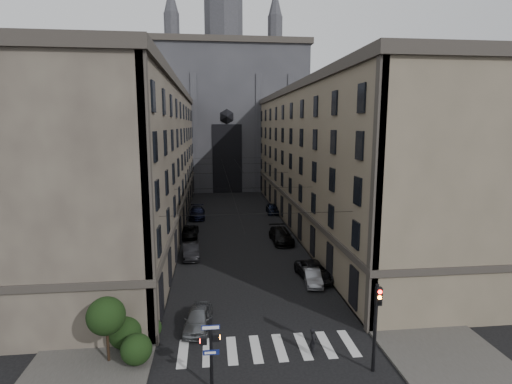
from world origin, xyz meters
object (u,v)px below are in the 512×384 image
object	(u,v)px
car_right_near	(312,277)
pedestrian	(313,341)
pedestrian_signal_left	(211,348)
traffic_light_right	(376,318)
car_left_near	(198,318)
car_left_midfar	(189,232)
gothic_tower	(225,107)
car_right_midfar	(281,235)
car_left_midnear	(191,251)
car_left_far	(197,213)
car_right_midnear	(314,271)
car_right_far	(272,209)

from	to	relation	value
car_right_near	pedestrian	size ratio (longest dim) A/B	2.38
pedestrian_signal_left	car_right_near	bearing A→B (deg)	56.23
traffic_light_right	car_left_near	size ratio (longest dim) A/B	1.23
pedestrian	car_left_midfar	bearing A→B (deg)	22.34
gothic_tower	car_right_midfar	size ratio (longest dim) A/B	10.17
gothic_tower	car_left_midnear	size ratio (longest dim) A/B	12.53
pedestrian	car_left_midnear	bearing A→B (deg)	27.66
car_left_midfar	car_right_midfar	size ratio (longest dim) A/B	0.83
car_left_midfar	car_left_far	xyz separation A→B (m)	(0.67, 10.25, 0.16)
car_left_near	pedestrian_signal_left	bearing A→B (deg)	-74.75
car_left_near	car_left_midfar	size ratio (longest dim) A/B	0.89
car_left_midnear	car_right_midnear	size ratio (longest dim) A/B	0.89
gothic_tower	car_left_far	distance (m)	38.01
car_left_midnear	car_right_near	distance (m)	13.69
gothic_tower	car_right_midfar	distance (m)	50.55
car_left_midfar	car_right_midfar	world-z (taller)	car_right_midfar
car_left_midfar	car_right_midnear	bearing A→B (deg)	-51.04
traffic_light_right	car_left_far	size ratio (longest dim) A/B	0.92
car_left_midnear	car_right_near	size ratio (longest dim) A/B	1.17
traffic_light_right	pedestrian	bearing A→B (deg)	143.89
gothic_tower	car_right_far	xyz separation A→B (m)	(6.20, -31.64, -17.03)
car_left_far	car_left_midnear	bearing A→B (deg)	-91.56
car_right_near	car_right_midfar	bearing A→B (deg)	98.37
gothic_tower	pedestrian	distance (m)	72.92
car_left_near	car_left_far	distance (m)	33.43
car_left_midnear	car_right_near	xyz separation A→B (m)	(10.91, -8.27, -0.11)
gothic_tower	car_left_near	distance (m)	69.24
car_left_midnear	car_left_midfar	distance (m)	8.15
pedestrian_signal_left	car_right_far	distance (m)	42.96
car_right_far	car_right_midnear	bearing A→B (deg)	-89.21
car_right_near	gothic_tower	bearing A→B (deg)	101.15
car_left_midfar	pedestrian	size ratio (longest dim) A/B	2.85
car_right_near	pedestrian	distance (m)	11.01
car_right_midfar	car_right_far	bearing A→B (deg)	83.26
car_left_near	car_right_midfar	size ratio (longest dim) A/B	0.74
car_left_near	car_left_midnear	bearing A→B (deg)	101.90
car_left_midfar	car_right_near	xyz separation A→B (m)	(11.55, -16.40, -0.01)
car_left_far	pedestrian	distance (m)	38.20
traffic_light_right	car_left_near	xyz separation A→B (m)	(-10.00, 6.08, -2.57)
car_left_near	car_right_near	distance (m)	11.86
traffic_light_right	car_right_near	size ratio (longest dim) A/B	1.32
car_left_near	car_right_far	distance (m)	36.88
pedestrian_signal_left	car_left_midnear	bearing A→B (deg)	95.43
car_left_near	car_right_far	size ratio (longest dim) A/B	0.93
car_right_midfar	car_right_far	size ratio (longest dim) A/B	1.26
car_left_near	car_right_midnear	size ratio (longest dim) A/B	0.81
traffic_light_right	car_left_far	distance (m)	41.10
car_left_midfar	car_right_far	world-z (taller)	car_right_far
traffic_light_right	car_left_midfar	world-z (taller)	traffic_light_right
car_right_near	traffic_light_right	bearing A→B (deg)	-82.81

